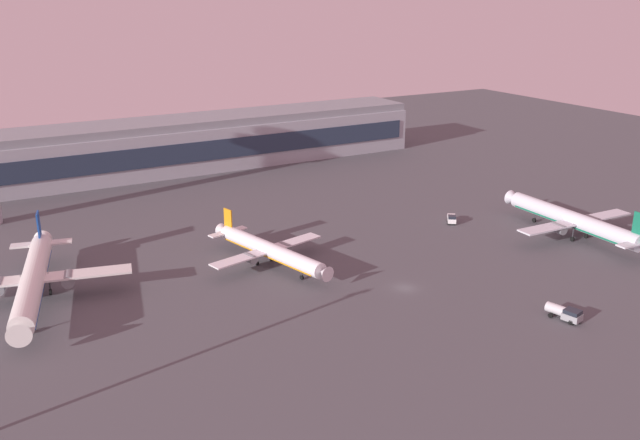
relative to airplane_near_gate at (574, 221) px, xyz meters
name	(u,v)px	position (x,y,z in m)	size (l,w,h in m)	color
ground_plane	(405,288)	(-51.47, -4.22, -4.09)	(416.00, 416.00, 0.00)	#4C4C51
terminal_building	(210,141)	(-48.98, 107.34, 4.00)	(141.23, 22.40, 16.40)	#9EA3AD
airplane_near_gate	(574,221)	(0.00, 0.00, 0.00)	(32.74, 42.11, 10.82)	silver
airplane_far_stand	(33,279)	(-115.12, 24.72, 0.33)	(35.40, 45.18, 11.69)	silver
airplane_mid_apron	(269,250)	(-69.59, 19.27, -0.65)	(27.50, 35.07, 9.10)	white
maintenance_van	(452,219)	(-18.18, 21.91, -2.91)	(4.02, 4.50, 2.25)	white
fuel_truck	(565,313)	(-35.03, -29.00, -2.72)	(3.67, 6.63, 2.35)	gray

